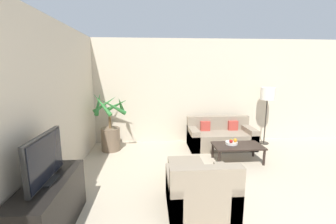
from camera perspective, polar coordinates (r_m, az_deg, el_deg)
wall_back at (r=6.18m, az=12.61°, el=5.18°), size 8.13×0.06×2.70m
wall_left at (r=3.43m, az=-30.21°, el=-0.36°), size 0.06×7.25×2.70m
tv_console at (r=3.18m, az=-27.82°, el=-20.67°), size 0.45×1.25×0.66m
television at (r=2.93m, az=-28.82°, el=-10.37°), size 0.18×0.82×0.56m
potted_palm at (r=5.54m, az=-14.42°, el=-4.48°), size 0.88×0.89×1.42m
sofa_loveseat at (r=5.80m, az=13.17°, el=-6.21°), size 1.60×0.78×0.74m
floor_lamp at (r=6.24m, az=23.97°, el=3.71°), size 0.35×0.35×1.48m
coffee_table at (r=5.01m, az=17.28°, el=-8.50°), size 1.02×0.57×0.36m
fruit_bowl at (r=5.01m, az=15.81°, el=-7.56°), size 0.26×0.26×0.05m
apple_red at (r=4.92m, az=15.71°, el=-7.14°), size 0.08×0.08×0.08m
apple_green at (r=5.00m, az=15.75°, el=-6.89°), size 0.07×0.07×0.07m
orange_fruit at (r=4.99m, az=16.71°, el=-6.90°), size 0.08×0.08×0.08m
armchair at (r=3.32m, az=8.29°, el=-19.56°), size 0.91×0.83×0.77m
ottoman at (r=4.10m, az=4.46°, el=-14.59°), size 0.59×0.51×0.35m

